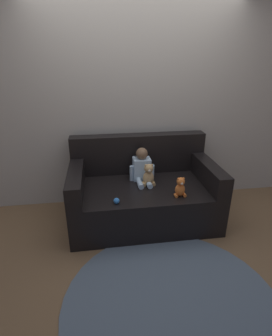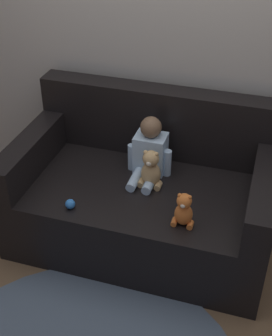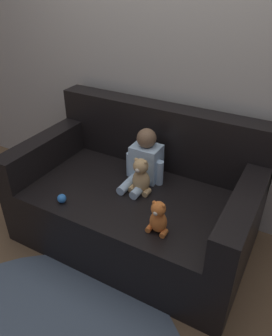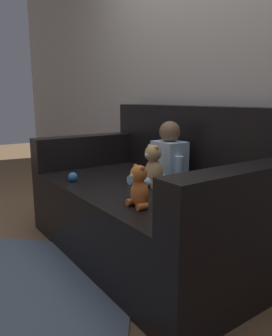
# 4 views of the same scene
# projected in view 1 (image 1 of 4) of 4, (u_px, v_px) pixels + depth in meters

# --- Properties ---
(ground_plane) EXTENTS (12.00, 12.00, 0.00)m
(ground_plane) POSITION_uv_depth(u_px,v_px,m) (143.00, 218.00, 3.26)
(ground_plane) COLOR brown
(wall_back) EXTENTS (8.00, 0.05, 2.60)m
(wall_back) POSITION_uv_depth(u_px,v_px,m) (136.00, 105.00, 3.28)
(wall_back) COLOR #ADA89E
(wall_back) RESTS_ON ground_plane
(couch) EXTENTS (1.69, 1.00, 0.96)m
(couch) POSITION_uv_depth(u_px,v_px,m) (143.00, 193.00, 3.19)
(couch) COLOR black
(couch) RESTS_ON ground_plane
(person_baby) EXTENTS (0.30, 0.37, 0.40)m
(person_baby) POSITION_uv_depth(u_px,v_px,m) (142.00, 168.00, 3.15)
(person_baby) COLOR silver
(person_baby) RESTS_ON couch
(teddy_bear_brown) EXTENTS (0.16, 0.12, 0.27)m
(teddy_bear_brown) POSITION_uv_depth(u_px,v_px,m) (149.00, 175.00, 3.03)
(teddy_bear_brown) COLOR tan
(teddy_bear_brown) RESTS_ON couch
(plush_toy_side) EXTENTS (0.13, 0.10, 0.22)m
(plush_toy_side) POSITION_uv_depth(u_px,v_px,m) (180.00, 187.00, 2.80)
(plush_toy_side) COLOR orange
(plush_toy_side) RESTS_ON couch
(toy_ball) EXTENTS (0.06, 0.06, 0.06)m
(toy_ball) POSITION_uv_depth(u_px,v_px,m) (116.00, 201.00, 2.68)
(toy_ball) COLOR #337FDB
(toy_ball) RESTS_ON couch
(floor_rug) EXTENTS (1.79, 1.79, 0.01)m
(floor_rug) POSITION_uv_depth(u_px,v_px,m) (172.00, 303.00, 2.14)
(floor_rug) COLOR slate
(floor_rug) RESTS_ON ground_plane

